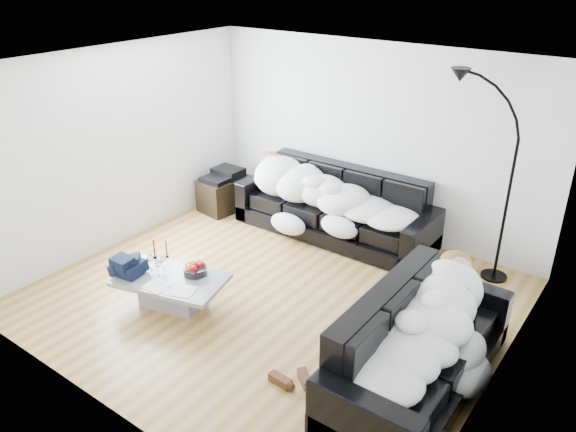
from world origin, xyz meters
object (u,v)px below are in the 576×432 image
Objects in this scene: candle_right at (166,249)px; av_cabinet at (225,194)px; sleeper_right at (423,325)px; candle_left at (154,249)px; sleeper_back at (333,192)px; shoes at (292,379)px; wine_glass_b at (150,262)px; sofa_back at (334,205)px; stereo at (224,174)px; floor_lamp at (508,196)px; sofa_right at (421,344)px; wine_glass_c at (158,268)px; fruit_bowl at (195,268)px; coffee_table at (172,291)px; wine_glass_a at (163,262)px.

candle_right is 2.20m from av_cabinet.
candle_left is (-3.23, -0.23, -0.19)m from sleeper_right.
sleeper_back is 3.09m from shoes.
shoes is (2.15, -0.25, -0.39)m from wine_glass_b.
sofa_back reaches higher than sleeper_back.
sleeper_back is at bearing 66.10° from candle_left.
sleeper_right is at bearing -24.79° from stereo.
sofa_right is at bearing -108.09° from floor_lamp.
wine_glass_b is (-0.86, -2.49, -0.22)m from sleeper_back.
sofa_right is 12.14× the size of wine_glass_c.
sleeper_right is 2.61m from fruit_bowl.
candle_right is at bearing 141.72° from coffee_table.
candle_left is 2.24m from stereo.
wine_glass_b is 4.14m from floor_lamp.
wine_glass_b is 0.75× the size of candle_left.
sleeper_back is at bearing 47.11° from sleeper_right.
av_cabinet is (-3.10, 2.54, 0.21)m from shoes.
fruit_bowl reaches higher than wine_glass_a.
wine_glass_c reaches higher than fruit_bowl.
sofa_back reaches higher than fruit_bowl.
candle_right is at bearing -57.90° from av_cabinet.
av_cabinet reaches higher than shoes.
stereo reaches higher than av_cabinet.
sleeper_back is 2.62m from wine_glass_c.
sofa_back is 3.07m from sleeper_right.
floor_lamp is (2.88, 2.76, 0.64)m from wine_glass_c.
wine_glass_c is at bearing -154.93° from floor_lamp.
stereo is (-1.44, 2.08, 0.14)m from fruit_bowl.
stereo is 0.20× the size of floor_lamp.
wine_glass_b is at bearing -156.36° from fruit_bowl.
sofa_back is 1.83m from stereo.
fruit_bowl is 1.46× the size of wine_glass_b.
av_cabinet is at bearing 65.17° from sofa_right.
sleeper_right is 4.44m from stereo.
sleeper_right is at bearing -17.03° from av_cabinet.
sleeper_right is 4.35× the size of stereo.
wine_glass_c is 0.77× the size of candle_left.
sofa_right is at bearing 8.85° from coffee_table.
coffee_table is at bearing -53.11° from av_cabinet.
av_cabinet is at bearing 112.66° from wine_glass_b.
candle_right is at bearing -178.42° from shoes.
shoes is 3.27m from floor_lamp.
wine_glass_a is at bearing -174.07° from shoes.
sleeper_right is (2.22, -2.11, 0.20)m from sofa_back.
sofa_right reaches higher than wine_glass_c.
sleeper_right is at bearing -42.89° from sleeper_back.
fruit_bowl is 0.55m from candle_right.
sleeper_back reaches higher than fruit_bowl.
floor_lamp is at bearing 88.47° from shoes.
sofa_right is 8.54× the size of fruit_bowl.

